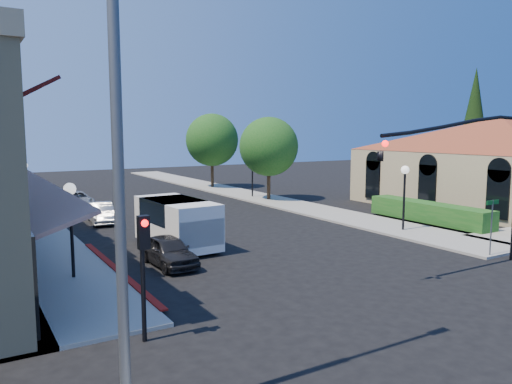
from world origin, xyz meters
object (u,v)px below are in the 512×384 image
secondary_signal (143,255)px  lamppost_left_near (70,206)px  cobra_streetlight (137,140)px  white_van (177,220)px  lamppost_left_far (24,176)px  parked_car_d (77,200)px  parked_car_b (101,213)px  parked_car_c (58,203)px  street_tree_a (269,147)px  parked_car_a (169,251)px  street_tree_b (212,140)px  conifer_far (474,120)px  street_name_sign (492,219)px  signal_mast_arm (486,165)px  lamppost_right_near (405,181)px  lamppost_right_far (252,164)px

secondary_signal → lamppost_left_near: bearing=94.3°
cobra_streetlight → lamppost_left_near: (0.65, 10.00, -2.53)m
white_van → lamppost_left_far: bearing=114.8°
parked_car_d → parked_car_b: bearing=-90.2°
parked_car_b → parked_car_c: parked_car_b is taller
street_tree_a → cobra_streetlight: cobra_streetlight is taller
parked_car_a → parked_car_b: bearing=88.4°
street_tree_a → street_tree_b: street_tree_b is taller
street_tree_b → parked_car_a: street_tree_b is taller
parked_car_b → parked_car_d: (0.00, 7.00, -0.04)m
conifer_far → street_tree_a: 19.73m
street_tree_a → street_name_sign: bearing=-93.8°
signal_mast_arm → lamppost_left_far: (-14.36, 20.50, -1.35)m
conifer_far → lamppost_left_far: (-36.50, 4.00, -3.62)m
signal_mast_arm → street_name_sign: size_ratio=3.20×
street_tree_a → parked_car_a: 19.78m
street_tree_b → parked_car_c: (-15.00, -7.00, -4.01)m
street_tree_b → parked_car_d: (-13.60, -6.00, -3.98)m
lamppost_right_near → parked_car_d: bearing=126.5°
secondary_signal → lamppost_right_near: 17.77m
street_tree_a → lamppost_right_far: street_tree_a is taller
street_name_sign → white_van: 13.81m
lamppost_left_near → lamppost_right_far: same height
street_tree_a → lamppost_right_far: bearing=98.5°
signal_mast_arm → street_name_sign: (1.64, 0.70, -2.39)m
cobra_streetlight → white_van: size_ratio=1.80×
conifer_far → street_tree_a: (-19.20, 4.00, -2.17)m
lamppost_left_near → parked_car_d: lamppost_left_near is taller
signal_mast_arm → lamppost_left_far: signal_mast_arm is taller
parked_car_c → street_tree_a: bearing=-9.8°
conifer_far → parked_car_c: (-34.20, 7.00, -5.83)m
street_name_sign → lamppost_left_near: bearing=160.1°
street_tree_a → street_name_sign: 20.00m
secondary_signal → street_name_sign: bearing=2.9°
street_tree_b → lamppost_right_near: size_ratio=1.97×
street_tree_a → parked_car_b: street_tree_a is taller
street_tree_a → street_tree_b: 10.01m
street_tree_a → parked_car_d: street_tree_a is taller
lamppost_right_near → lamppost_left_near: bearing=180.0°
conifer_far → lamppost_right_far: conifer_far is taller
street_tree_a → parked_car_d: 14.63m
lamppost_left_far → lamppost_right_near: 22.02m
lamppost_left_near → secondary_signal: bearing=-85.7°
lamppost_right_far → white_van: lamppost_right_far is taller
conifer_far → white_van: (-31.32, -7.22, -5.06)m
street_name_sign → cobra_streetlight: bearing=-165.8°
street_tree_a → secondary_signal: street_tree_a is taller
conifer_far → white_van: size_ratio=2.13×
parked_car_a → signal_mast_arm: bearing=-33.3°
street_tree_b → parked_car_b: bearing=-136.3°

